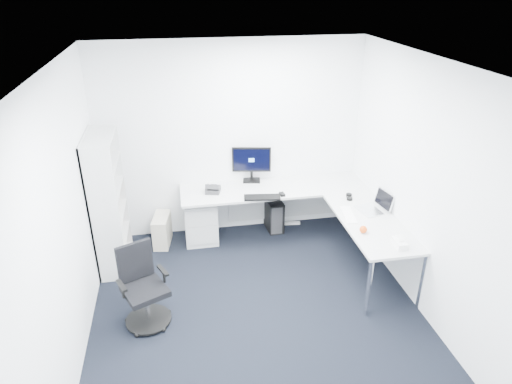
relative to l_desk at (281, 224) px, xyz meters
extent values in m
plane|color=black|center=(-0.55, -1.40, -0.38)|extent=(4.20, 4.20, 0.00)
plane|color=white|center=(-0.55, -1.40, 2.32)|extent=(4.20, 4.20, 0.00)
cube|color=white|center=(-0.55, 0.70, 0.97)|extent=(3.60, 0.02, 2.70)
cube|color=white|center=(-2.35, -1.40, 0.97)|extent=(0.02, 4.20, 2.70)
cube|color=white|center=(1.25, -1.40, 0.97)|extent=(0.02, 4.20, 2.70)
cube|color=silver|center=(-1.04, 0.45, -0.04)|extent=(0.44, 0.55, 0.68)
cube|color=black|center=(0.02, 0.57, -0.15)|extent=(0.24, 0.49, 0.46)
cube|color=#B8B19D|center=(-1.58, 0.41, -0.17)|extent=(0.27, 0.47, 0.42)
cube|color=white|center=(0.29, 0.60, -0.36)|extent=(0.31, 0.09, 0.04)
cube|color=black|center=(-0.24, 0.05, 0.39)|extent=(0.49, 0.23, 0.02)
cube|color=black|center=(0.03, 0.08, 0.39)|extent=(0.07, 0.11, 0.03)
cube|color=white|center=(0.70, -0.59, 0.39)|extent=(0.18, 0.44, 0.01)
sphere|color=#E25014|center=(0.71, -1.02, 0.42)|extent=(0.09, 0.09, 0.09)
cube|color=white|center=(0.99, -1.35, 0.41)|extent=(0.12, 0.21, 0.07)
camera|label=1|loc=(-1.28, -5.19, 3.04)|focal=32.00mm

